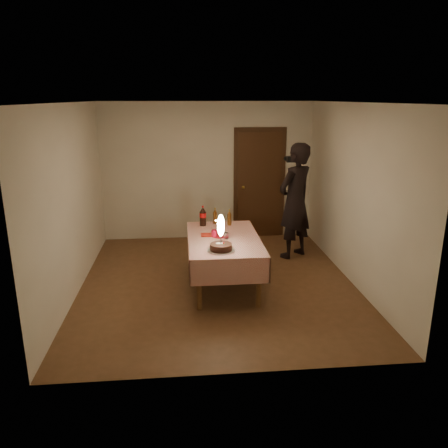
{
  "coord_description": "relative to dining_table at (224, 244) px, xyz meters",
  "views": [
    {
      "loc": [
        -0.48,
        -6.01,
        2.67
      ],
      "look_at": [
        0.08,
        -0.14,
        0.95
      ],
      "focal_mm": 35.0,
      "sensor_mm": 36.0,
      "label": 1
    }
  ],
  "objects": [
    {
      "name": "cola_bottle",
      "position": [
        -0.26,
        0.64,
        0.25
      ],
      "size": [
        0.1,
        0.1,
        0.32
      ],
      "color": "black",
      "rests_on": "dining_table"
    },
    {
      "name": "dining_table",
      "position": [
        0.0,
        0.0,
        0.0
      ],
      "size": [
        1.02,
        1.72,
        0.73
      ],
      "color": "brown",
      "rests_on": "ground"
    },
    {
      "name": "room_shell",
      "position": [
        -0.05,
        0.16,
        1.02
      ],
      "size": [
        4.04,
        4.54,
        2.62
      ],
      "color": "beige",
      "rests_on": "ground"
    },
    {
      "name": "red_cup",
      "position": [
        -0.13,
        0.06,
        0.15
      ],
      "size": [
        0.08,
        0.08,
        0.1
      ],
      "primitive_type": "cylinder",
      "color": "red",
      "rests_on": "dining_table"
    },
    {
      "name": "clear_cup",
      "position": [
        0.03,
        -0.06,
        0.14
      ],
      "size": [
        0.07,
        0.07,
        0.09
      ],
      "primitive_type": "cylinder",
      "color": "white",
      "rests_on": "dining_table"
    },
    {
      "name": "birthday_cake",
      "position": [
        -0.09,
        -0.54,
        0.21
      ],
      "size": [
        0.36,
        0.36,
        0.49
      ],
      "color": "white",
      "rests_on": "dining_table"
    },
    {
      "name": "ground",
      "position": [
        -0.08,
        0.09,
        -0.63
      ],
      "size": [
        4.0,
        4.5,
        0.01
      ],
      "primitive_type": "cube",
      "color": "brown",
      "rests_on": "ground"
    },
    {
      "name": "photographer",
      "position": [
        1.31,
        1.1,
        0.35
      ],
      "size": [
        0.85,
        0.8,
        1.96
      ],
      "color": "black",
      "rests_on": "ground"
    },
    {
      "name": "napkin_stack",
      "position": [
        -0.25,
        0.12,
        0.11
      ],
      "size": [
        0.15,
        0.15,
        0.02
      ],
      "primitive_type": "cube",
      "color": "#B12314",
      "rests_on": "dining_table"
    },
    {
      "name": "red_plate",
      "position": [
        -0.04,
        0.06,
        0.1
      ],
      "size": [
        0.22,
        0.22,
        0.01
      ],
      "primitive_type": "cylinder",
      "color": "#B00C1A",
      "rests_on": "dining_table"
    },
    {
      "name": "amber_bottle_right",
      "position": [
        0.15,
        0.63,
        0.22
      ],
      "size": [
        0.06,
        0.06,
        0.25
      ],
      "color": "#572F0E",
      "rests_on": "dining_table"
    },
    {
      "name": "amber_bottle_left",
      "position": [
        -0.07,
        0.74,
        0.22
      ],
      "size": [
        0.06,
        0.06,
        0.25
      ],
      "color": "#572F0E",
      "rests_on": "dining_table"
    }
  ]
}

